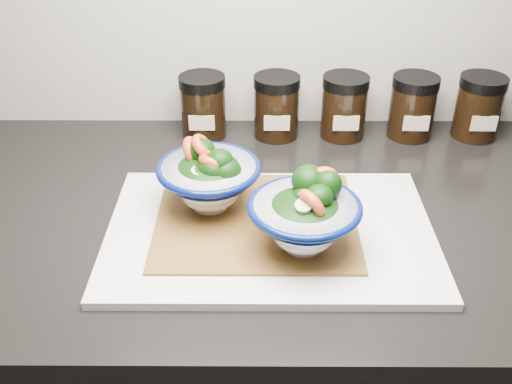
{
  "coord_description": "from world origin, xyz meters",
  "views": [
    {
      "loc": [
        -0.07,
        0.71,
        1.4
      ],
      "look_at": [
        -0.07,
        1.4,
        0.96
      ],
      "focal_mm": 42.0,
      "sensor_mm": 36.0,
      "label": 1
    }
  ],
  "objects_px": {
    "bowl_left": "(210,178)",
    "bowl_right": "(305,216)",
    "cutting_board": "(270,232)",
    "spice_jar_c": "(344,107)",
    "spice_jar_b": "(276,106)",
    "spice_jar_d": "(413,107)",
    "spice_jar_a": "(203,106)",
    "spice_jar_e": "(479,107)"
  },
  "relations": [
    {
      "from": "cutting_board",
      "to": "spice_jar_c",
      "type": "bearing_deg",
      "value": 66.22
    },
    {
      "from": "spice_jar_a",
      "to": "spice_jar_d",
      "type": "bearing_deg",
      "value": 0.0
    },
    {
      "from": "spice_jar_c",
      "to": "spice_jar_d",
      "type": "xyz_separation_m",
      "value": [
        0.12,
        0.0,
        0.0
      ]
    },
    {
      "from": "spice_jar_a",
      "to": "spice_jar_e",
      "type": "bearing_deg",
      "value": 0.0
    },
    {
      "from": "spice_jar_e",
      "to": "spice_jar_a",
      "type": "bearing_deg",
      "value": 180.0
    },
    {
      "from": "bowl_left",
      "to": "spice_jar_b",
      "type": "height_order",
      "value": "bowl_left"
    },
    {
      "from": "spice_jar_c",
      "to": "spice_jar_e",
      "type": "relative_size",
      "value": 1.0
    },
    {
      "from": "bowl_left",
      "to": "bowl_right",
      "type": "distance_m",
      "value": 0.16
    },
    {
      "from": "spice_jar_c",
      "to": "spice_jar_a",
      "type": "bearing_deg",
      "value": 180.0
    },
    {
      "from": "bowl_left",
      "to": "spice_jar_b",
      "type": "relative_size",
      "value": 1.31
    },
    {
      "from": "spice_jar_b",
      "to": "bowl_right",
      "type": "bearing_deg",
      "value": -85.31
    },
    {
      "from": "cutting_board",
      "to": "spice_jar_d",
      "type": "bearing_deg",
      "value": 50.09
    },
    {
      "from": "cutting_board",
      "to": "bowl_right",
      "type": "bearing_deg",
      "value": -43.57
    },
    {
      "from": "cutting_board",
      "to": "bowl_right",
      "type": "xyz_separation_m",
      "value": [
        0.04,
        -0.04,
        0.06
      ]
    },
    {
      "from": "bowl_left",
      "to": "spice_jar_e",
      "type": "height_order",
      "value": "bowl_left"
    },
    {
      "from": "spice_jar_c",
      "to": "spice_jar_e",
      "type": "height_order",
      "value": "same"
    },
    {
      "from": "bowl_left",
      "to": "bowl_right",
      "type": "relative_size",
      "value": 1.01
    },
    {
      "from": "spice_jar_d",
      "to": "spice_jar_e",
      "type": "height_order",
      "value": "same"
    },
    {
      "from": "cutting_board",
      "to": "spice_jar_c",
      "type": "distance_m",
      "value": 0.34
    },
    {
      "from": "spice_jar_a",
      "to": "spice_jar_e",
      "type": "distance_m",
      "value": 0.49
    },
    {
      "from": "spice_jar_c",
      "to": "spice_jar_d",
      "type": "height_order",
      "value": "same"
    },
    {
      "from": "bowl_right",
      "to": "spice_jar_b",
      "type": "xyz_separation_m",
      "value": [
        -0.03,
        0.35,
        -0.01
      ]
    },
    {
      "from": "bowl_right",
      "to": "spice_jar_a",
      "type": "xyz_separation_m",
      "value": [
        -0.16,
        0.35,
        -0.01
      ]
    },
    {
      "from": "cutting_board",
      "to": "bowl_left",
      "type": "bearing_deg",
      "value": 149.1
    },
    {
      "from": "cutting_board",
      "to": "spice_jar_e",
      "type": "xyz_separation_m",
      "value": [
        0.37,
        0.31,
        0.05
      ]
    },
    {
      "from": "bowl_left",
      "to": "cutting_board",
      "type": "bearing_deg",
      "value": -30.9
    },
    {
      "from": "spice_jar_e",
      "to": "cutting_board",
      "type": "bearing_deg",
      "value": -140.63
    },
    {
      "from": "cutting_board",
      "to": "bowl_left",
      "type": "height_order",
      "value": "bowl_left"
    },
    {
      "from": "spice_jar_d",
      "to": "cutting_board",
      "type": "bearing_deg",
      "value": -129.91
    },
    {
      "from": "spice_jar_a",
      "to": "spice_jar_d",
      "type": "relative_size",
      "value": 1.0
    },
    {
      "from": "cutting_board",
      "to": "spice_jar_c",
      "type": "relative_size",
      "value": 3.98
    },
    {
      "from": "bowl_right",
      "to": "spice_jar_b",
      "type": "relative_size",
      "value": 1.3
    },
    {
      "from": "cutting_board",
      "to": "spice_jar_d",
      "type": "distance_m",
      "value": 0.4
    },
    {
      "from": "spice_jar_a",
      "to": "spice_jar_b",
      "type": "height_order",
      "value": "same"
    },
    {
      "from": "spice_jar_a",
      "to": "spice_jar_b",
      "type": "distance_m",
      "value": 0.13
    },
    {
      "from": "spice_jar_a",
      "to": "bowl_right",
      "type": "bearing_deg",
      "value": -65.49
    },
    {
      "from": "spice_jar_a",
      "to": "spice_jar_e",
      "type": "xyz_separation_m",
      "value": [
        0.49,
        0.0,
        0.0
      ]
    },
    {
      "from": "cutting_board",
      "to": "spice_jar_a",
      "type": "distance_m",
      "value": 0.33
    },
    {
      "from": "spice_jar_c",
      "to": "cutting_board",
      "type": "bearing_deg",
      "value": -113.78
    },
    {
      "from": "bowl_right",
      "to": "spice_jar_d",
      "type": "distance_m",
      "value": 0.41
    },
    {
      "from": "spice_jar_b",
      "to": "spice_jar_e",
      "type": "relative_size",
      "value": 1.0
    },
    {
      "from": "cutting_board",
      "to": "spice_jar_b",
      "type": "distance_m",
      "value": 0.31
    }
  ]
}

